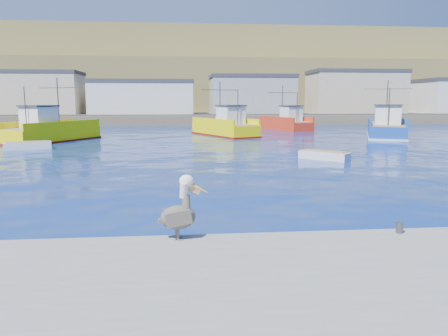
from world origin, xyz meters
name	(u,v)px	position (x,y,z in m)	size (l,w,h in m)	color
ground	(268,220)	(0.00, 0.00, 0.00)	(260.00, 260.00, 0.00)	#07165B
dock_bollards	(315,230)	(0.60, -3.40, 0.65)	(36.20, 0.20, 0.30)	#4C4C4C
far_shore	(192,82)	(0.00, 109.20, 8.98)	(200.00, 81.00, 24.00)	brown
trawler_yellow_a	(50,131)	(-16.18, 30.81, 1.01)	(8.29, 11.14, 6.44)	#FFED03
trawler_yellow_b	(225,127)	(2.12, 36.55, 0.99)	(7.51, 10.85, 6.39)	#FFED03
trawler_blue	(386,128)	(19.98, 32.79, 1.02)	(7.79, 11.57, 6.47)	#19449B
boat_orange	(287,122)	(11.61, 45.48, 1.06)	(6.20, 9.44, 6.15)	red
skiff_left	(28,146)	(-16.02, 23.78, 0.26)	(3.92, 2.32, 0.81)	silver
skiff_mid	(324,156)	(6.97, 15.03, 0.24)	(3.34, 3.23, 0.75)	silver
skiff_far	(387,131)	(22.59, 37.80, 0.25)	(3.58, 3.05, 0.77)	silver
pelican	(180,212)	(-3.04, -3.32, 1.23)	(1.39, 0.72, 1.71)	#595451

